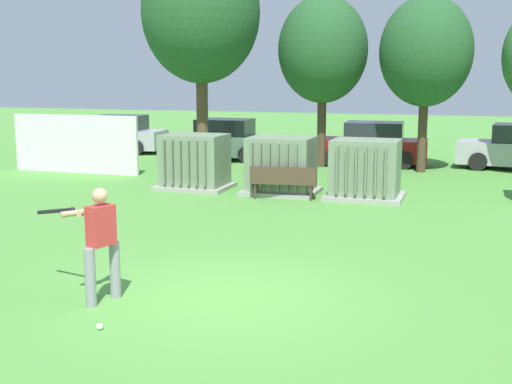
{
  "coord_description": "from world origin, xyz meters",
  "views": [
    {
      "loc": [
        3.43,
        -9.1,
        3.38
      ],
      "look_at": [
        -0.67,
        3.5,
        1.0
      ],
      "focal_mm": 46.2,
      "sensor_mm": 36.0,
      "label": 1
    }
  ],
  "objects_px": {
    "sports_ball": "(100,327)",
    "parked_car_left_of_center": "(222,141)",
    "transformer_west": "(195,162)",
    "parked_car_leftmost": "(118,135)",
    "park_bench": "(283,180)",
    "parked_car_right_of_center": "(371,145)",
    "transformer_mid_east": "(365,170)",
    "batter": "(99,238)",
    "transformer_mid_west": "(281,166)"
  },
  "relations": [
    {
      "from": "parked_car_left_of_center",
      "to": "transformer_mid_east",
      "type": "bearing_deg",
      "value": -44.76
    },
    {
      "from": "transformer_west",
      "to": "parked_car_left_of_center",
      "type": "height_order",
      "value": "same"
    },
    {
      "from": "parked_car_left_of_center",
      "to": "parked_car_right_of_center",
      "type": "bearing_deg",
      "value": 1.48
    },
    {
      "from": "park_bench",
      "to": "batter",
      "type": "xyz_separation_m",
      "value": [
        -0.39,
        -8.72,
        0.44
      ]
    },
    {
      "from": "park_bench",
      "to": "parked_car_leftmost",
      "type": "height_order",
      "value": "parked_car_leftmost"
    },
    {
      "from": "transformer_west",
      "to": "transformer_mid_west",
      "type": "xyz_separation_m",
      "value": [
        2.68,
        -0.01,
        0.0
      ]
    },
    {
      "from": "transformer_mid_west",
      "to": "transformer_west",
      "type": "bearing_deg",
      "value": 179.84
    },
    {
      "from": "parked_car_leftmost",
      "to": "parked_car_left_of_center",
      "type": "relative_size",
      "value": 1.01
    },
    {
      "from": "transformer_mid_east",
      "to": "parked_car_right_of_center",
      "type": "relative_size",
      "value": 0.49
    },
    {
      "from": "parked_car_left_of_center",
      "to": "parked_car_right_of_center",
      "type": "relative_size",
      "value": 0.99
    },
    {
      "from": "parked_car_leftmost",
      "to": "parked_car_right_of_center",
      "type": "distance_m",
      "value": 11.19
    },
    {
      "from": "sports_ball",
      "to": "parked_car_leftmost",
      "type": "distance_m",
      "value": 20.84
    },
    {
      "from": "transformer_mid_east",
      "to": "batter",
      "type": "distance_m",
      "value": 9.93
    },
    {
      "from": "park_bench",
      "to": "parked_car_left_of_center",
      "type": "relative_size",
      "value": 0.43
    },
    {
      "from": "transformer_west",
      "to": "parked_car_left_of_center",
      "type": "xyz_separation_m",
      "value": [
        -1.67,
        6.67,
        -0.04
      ]
    },
    {
      "from": "batter",
      "to": "parked_car_right_of_center",
      "type": "relative_size",
      "value": 0.41
    },
    {
      "from": "transformer_mid_west",
      "to": "parked_car_leftmost",
      "type": "relative_size",
      "value": 0.49
    },
    {
      "from": "transformer_mid_west",
      "to": "batter",
      "type": "xyz_separation_m",
      "value": [
        -0.08,
        -9.63,
        0.19
      ]
    },
    {
      "from": "transformer_mid_west",
      "to": "transformer_mid_east",
      "type": "bearing_deg",
      "value": -0.44
    },
    {
      "from": "transformer_mid_west",
      "to": "sports_ball",
      "type": "relative_size",
      "value": 23.33
    },
    {
      "from": "sports_ball",
      "to": "transformer_mid_east",
      "type": "bearing_deg",
      "value": 79.84
    },
    {
      "from": "sports_ball",
      "to": "parked_car_left_of_center",
      "type": "relative_size",
      "value": 0.02
    },
    {
      "from": "transformer_mid_east",
      "to": "batter",
      "type": "height_order",
      "value": "batter"
    },
    {
      "from": "transformer_mid_west",
      "to": "parked_car_left_of_center",
      "type": "bearing_deg",
      "value": 123.07
    },
    {
      "from": "transformer_mid_west",
      "to": "transformer_mid_east",
      "type": "distance_m",
      "value": 2.4
    },
    {
      "from": "transformer_west",
      "to": "batter",
      "type": "xyz_separation_m",
      "value": [
        2.6,
        -9.64,
        0.19
      ]
    },
    {
      "from": "transformer_west",
      "to": "parked_car_leftmost",
      "type": "bearing_deg",
      "value": 132.41
    },
    {
      "from": "transformer_west",
      "to": "park_bench",
      "type": "bearing_deg",
      "value": -17.0
    },
    {
      "from": "park_bench",
      "to": "parked_car_right_of_center",
      "type": "bearing_deg",
      "value": 80.82
    },
    {
      "from": "transformer_west",
      "to": "sports_ball",
      "type": "xyz_separation_m",
      "value": [
        3.18,
        -10.65,
        -0.74
      ]
    },
    {
      "from": "park_bench",
      "to": "parked_car_leftmost",
      "type": "xyz_separation_m",
      "value": [
        -9.91,
        8.49,
        0.22
      ]
    },
    {
      "from": "transformer_west",
      "to": "batter",
      "type": "height_order",
      "value": "batter"
    },
    {
      "from": "batter",
      "to": "parked_car_left_of_center",
      "type": "relative_size",
      "value": 0.41
    },
    {
      "from": "transformer_west",
      "to": "transformer_mid_east",
      "type": "height_order",
      "value": "same"
    },
    {
      "from": "transformer_mid_west",
      "to": "park_bench",
      "type": "distance_m",
      "value": 0.99
    },
    {
      "from": "transformer_mid_east",
      "to": "parked_car_left_of_center",
      "type": "bearing_deg",
      "value": 135.24
    },
    {
      "from": "batter",
      "to": "sports_ball",
      "type": "relative_size",
      "value": 19.33
    },
    {
      "from": "transformer_west",
      "to": "transformer_mid_west",
      "type": "height_order",
      "value": "same"
    },
    {
      "from": "transformer_west",
      "to": "park_bench",
      "type": "xyz_separation_m",
      "value": [
        2.99,
        -0.92,
        -0.25
      ]
    },
    {
      "from": "transformer_west",
      "to": "sports_ball",
      "type": "bearing_deg",
      "value": -73.36
    },
    {
      "from": "parked_car_leftmost",
      "to": "transformer_west",
      "type": "bearing_deg",
      "value": -47.59
    },
    {
      "from": "transformer_mid_west",
      "to": "batter",
      "type": "bearing_deg",
      "value": -90.49
    },
    {
      "from": "transformer_mid_west",
      "to": "parked_car_right_of_center",
      "type": "xyz_separation_m",
      "value": [
        1.56,
        6.83,
        -0.04
      ]
    },
    {
      "from": "transformer_west",
      "to": "transformer_mid_west",
      "type": "bearing_deg",
      "value": -0.16
    },
    {
      "from": "park_bench",
      "to": "parked_car_right_of_center",
      "type": "height_order",
      "value": "parked_car_right_of_center"
    },
    {
      "from": "park_bench",
      "to": "parked_car_right_of_center",
      "type": "xyz_separation_m",
      "value": [
        1.25,
        7.74,
        0.22
      ]
    },
    {
      "from": "batter",
      "to": "parked_car_left_of_center",
      "type": "xyz_separation_m",
      "value": [
        -4.27,
        16.31,
        -0.22
      ]
    },
    {
      "from": "parked_car_left_of_center",
      "to": "transformer_mid_west",
      "type": "bearing_deg",
      "value": -56.93
    },
    {
      "from": "transformer_mid_west",
      "to": "sports_ball",
      "type": "distance_m",
      "value": 10.68
    },
    {
      "from": "transformer_mid_west",
      "to": "parked_car_leftmost",
      "type": "distance_m",
      "value": 12.23
    }
  ]
}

